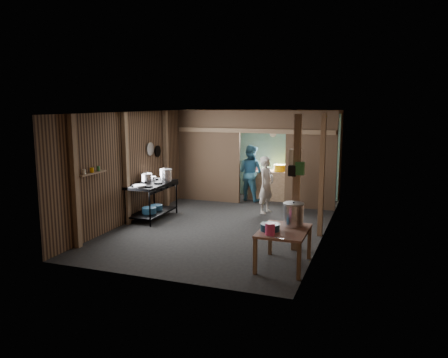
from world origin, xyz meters
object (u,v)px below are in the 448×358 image
at_px(prep_table, 283,248).
at_px(yellow_tub, 280,168).
at_px(cook, 266,185).
at_px(stock_pot, 293,215).
at_px(gas_range, 152,201).
at_px(stove_pot_large, 166,175).
at_px(pink_bucket, 270,229).

distance_m(prep_table, yellow_tub, 5.37).
bearing_deg(cook, stock_pot, -142.49).
bearing_deg(stock_pot, yellow_tub, 105.40).
bearing_deg(cook, yellow_tub, 15.94).
height_order(gas_range, yellow_tub, yellow_tub).
bearing_deg(cook, stove_pot_large, 130.35).
relative_size(yellow_tub, cook, 0.24).
height_order(gas_range, prep_table, gas_range).
height_order(stove_pot_large, pink_bucket, stove_pot_large).
bearing_deg(stove_pot_large, cook, 24.90).
height_order(gas_range, stove_pot_large, stove_pot_large).
bearing_deg(prep_table, pink_bucket, -113.06).
relative_size(pink_bucket, cook, 0.13).
bearing_deg(yellow_tub, cook, -89.50).
bearing_deg(gas_range, cook, 31.33).
bearing_deg(yellow_tub, pink_bucket, -78.87).
relative_size(stock_pot, yellow_tub, 1.25).
distance_m(stove_pot_large, pink_bucket, 4.45).
height_order(pink_bucket, cook, cook).
xyz_separation_m(prep_table, stove_pot_large, (-3.54, 2.51, 0.69)).
distance_m(stove_pot_large, stock_pot, 4.28).
distance_m(pink_bucket, yellow_tub, 5.66).
xyz_separation_m(gas_range, pink_bucket, (3.55, -2.44, 0.31)).
bearing_deg(stove_pot_large, stock_pot, -31.48).
height_order(stock_pot, pink_bucket, stock_pot).
xyz_separation_m(stock_pot, cook, (-1.34, 3.30, -0.12)).
distance_m(gas_range, stock_pot, 4.24).
bearing_deg(pink_bucket, stock_pot, 68.03).
distance_m(stock_pot, yellow_tub, 5.09).
xyz_separation_m(pink_bucket, yellow_tub, (-1.09, 5.55, 0.19)).
height_order(gas_range, stock_pot, stock_pot).
height_order(prep_table, pink_bucket, pink_bucket).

